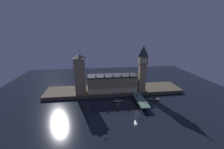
% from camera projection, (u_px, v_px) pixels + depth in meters
% --- Properties ---
extents(ground_plane, '(400.00, 400.00, 0.00)m').
position_uv_depth(ground_plane, '(118.00, 103.00, 192.75)').
color(ground_plane, black).
extents(embankment, '(220.00, 42.00, 5.17)m').
position_uv_depth(embankment, '(114.00, 90.00, 228.97)').
color(embankment, brown).
rests_on(embankment, ground_plane).
extents(parliament_hall, '(75.88, 22.59, 30.94)m').
position_uv_depth(parliament_hall, '(112.00, 83.00, 216.92)').
color(parliament_hall, tan).
rests_on(parliament_hall, embankment).
extents(clock_tower, '(12.40, 12.51, 72.42)m').
position_uv_depth(clock_tower, '(143.00, 67.00, 209.96)').
color(clock_tower, tan).
rests_on(clock_tower, embankment).
extents(victoria_tower, '(15.26, 15.26, 65.68)m').
position_uv_depth(victoria_tower, '(80.00, 74.00, 203.71)').
color(victoria_tower, tan).
rests_on(victoria_tower, embankment).
extents(bridge, '(11.90, 46.00, 6.38)m').
position_uv_depth(bridge, '(140.00, 100.00, 190.23)').
color(bridge, slate).
rests_on(bridge, ground_plane).
extents(car_northbound_lead, '(1.99, 3.85, 1.44)m').
position_uv_depth(car_northbound_lead, '(137.00, 96.00, 198.16)').
color(car_northbound_lead, '#235633').
rests_on(car_northbound_lead, bridge).
extents(car_southbound_lead, '(2.01, 4.26, 1.58)m').
position_uv_depth(car_southbound_lead, '(145.00, 103.00, 178.92)').
color(car_southbound_lead, silver).
rests_on(car_southbound_lead, bridge).
extents(car_southbound_trail, '(1.99, 3.92, 1.50)m').
position_uv_depth(car_southbound_trail, '(140.00, 96.00, 198.16)').
color(car_southbound_trail, silver).
rests_on(car_southbound_trail, bridge).
extents(pedestrian_near_rail, '(0.38, 0.38, 1.83)m').
position_uv_depth(pedestrian_near_rail, '(139.00, 102.00, 180.78)').
color(pedestrian_near_rail, black).
rests_on(pedestrian_near_rail, bridge).
extents(street_lamp_near, '(1.34, 0.60, 6.05)m').
position_uv_depth(street_lamp_near, '(140.00, 102.00, 173.93)').
color(street_lamp_near, '#2D3333').
rests_on(street_lamp_near, bridge).
extents(street_lamp_far, '(1.34, 0.60, 6.82)m').
position_uv_depth(street_lamp_far, '(134.00, 92.00, 201.71)').
color(street_lamp_far, '#2D3333').
rests_on(street_lamp_far, bridge).
extents(boat_upstream, '(15.19, 6.20, 3.36)m').
position_uv_depth(boat_upstream, '(118.00, 101.00, 195.29)').
color(boat_upstream, '#28282D').
rests_on(boat_upstream, ground_plane).
extents(boat_downstream, '(14.61, 6.72, 4.12)m').
position_uv_depth(boat_downstream, '(154.00, 99.00, 200.35)').
color(boat_downstream, '#B2A893').
rests_on(boat_downstream, ground_plane).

